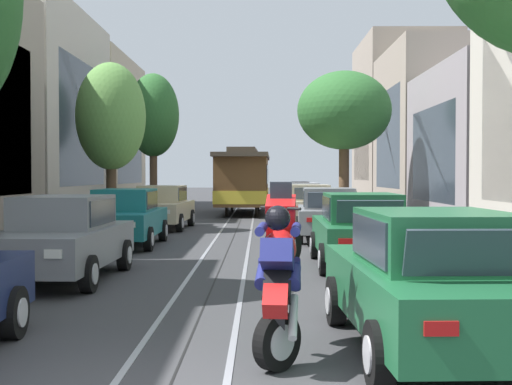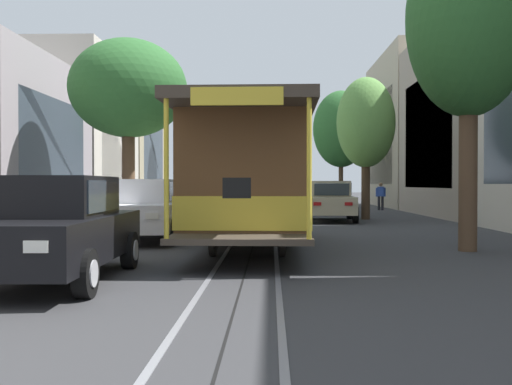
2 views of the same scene
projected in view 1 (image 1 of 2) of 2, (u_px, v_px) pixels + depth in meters
ground_plane at (236, 231)px, 23.83m from camera, size 160.00×160.00×0.00m
trolley_track_rails at (239, 225)px, 26.43m from camera, size 1.14×54.02×0.01m
building_facade_right at (477, 121)px, 29.00m from camera, size 5.91×45.72×10.80m
parked_car_grey_second_left at (62, 237)px, 12.69m from camera, size 2.07×4.39×1.58m
parked_car_teal_mid_left at (125, 217)px, 18.80m from camera, size 2.01×4.36×1.58m
parked_car_beige_fourth_left at (162, 207)px, 24.69m from camera, size 2.14×4.42×1.58m
parked_car_green_near_right at (433, 280)px, 7.53m from camera, size 2.11×4.41×1.58m
parked_car_green_second_right at (361, 230)px, 14.51m from camera, size 2.04×4.38×1.58m
parked_car_grey_mid_right at (328, 214)px, 20.46m from camera, size 2.14×4.42×1.58m
parked_car_beige_fourth_right at (310, 204)px, 26.96m from camera, size 2.14×4.42×1.58m
parked_car_white_fifth_right at (301, 199)px, 32.85m from camera, size 2.11×4.41×1.58m
parked_car_black_sixth_right at (295, 195)px, 39.25m from camera, size 2.09×4.40×1.58m
street_tree_kerb_left_second at (111, 117)px, 23.44m from camera, size 2.40×2.57×5.88m
street_tree_kerb_left_mid at (153, 116)px, 35.03m from camera, size 2.67×2.88×7.23m
street_tree_kerb_right_second at (344, 111)px, 28.21m from camera, size 3.93×4.03×6.31m
cable_car_trolley at (243, 181)px, 34.12m from camera, size 2.75×9.16×3.28m
motorcycle_with_rider at (279, 268)px, 7.13m from camera, size 0.58×1.80×1.91m
fire_hydrant at (498, 277)px, 10.22m from camera, size 0.40×0.22×0.84m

